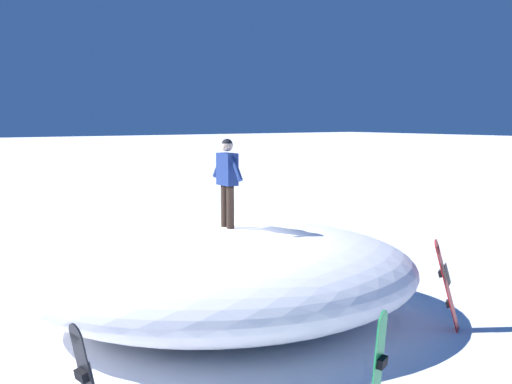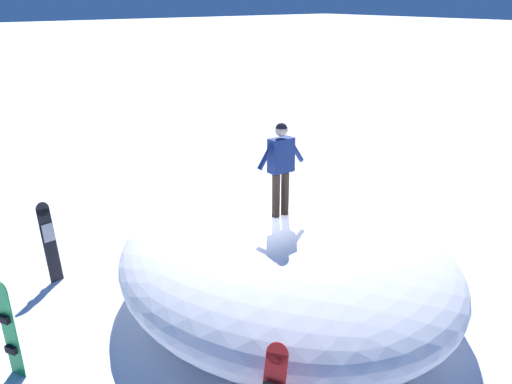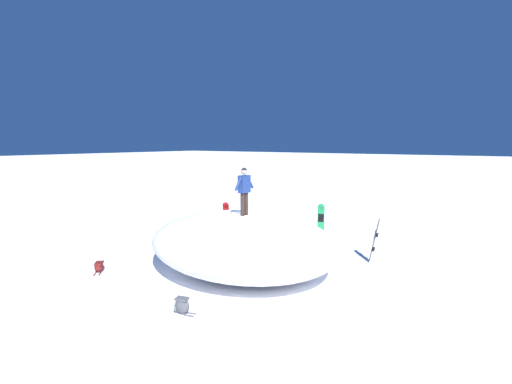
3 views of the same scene
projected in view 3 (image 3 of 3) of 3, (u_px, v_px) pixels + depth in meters
ground at (259, 265)px, 12.93m from camera, size 240.00×240.00×0.00m
snow_mound at (242, 241)px, 12.77m from camera, size 9.00×8.20×1.75m
snowboarder_standing at (244, 187)px, 12.59m from camera, size 0.23×0.99×1.63m
snowboard_primary_upright at (227, 219)px, 16.63m from camera, size 0.47×0.54×1.62m
snowboard_secondary_upright at (321, 222)px, 16.06m from camera, size 0.32×0.24×1.61m
snowboard_tertiary_upright at (375, 240)px, 13.16m from camera, size 0.35×0.32×1.59m
backpack_near at (182, 305)px, 9.24m from camera, size 0.58×0.36×0.43m
backpack_far at (99, 267)px, 12.29m from camera, size 0.62×0.63×0.31m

